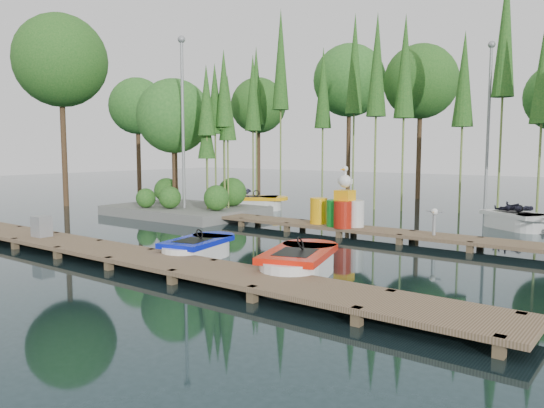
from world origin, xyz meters
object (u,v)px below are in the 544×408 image
Objects in this scene: boat_blue at (198,250)px; drum_cluster at (345,209)px; boat_yellow_far at (254,203)px; boat_red at (299,264)px; yellow_barrel at (319,211)px; island at (184,140)px; utility_cabinet at (42,226)px.

drum_cluster is at bearing 65.47° from boat_blue.
boat_yellow_far reaches higher than boat_blue.
boat_yellow_far is (-8.84, 9.32, 0.04)m from boat_red.
yellow_barrel is 1.09m from drum_cluster.
boat_blue is 3.04× the size of yellow_barrel.
island reaches higher than boat_red.
island is 9.92m from boat_blue.
boat_yellow_far reaches higher than utility_cabinet.
utility_cabinet is (-4.77, -1.50, 0.36)m from boat_blue.
boat_yellow_far is (-5.74, 9.33, 0.07)m from boat_blue.
yellow_barrel is 0.44× the size of drum_cluster.
yellow_barrel reaches higher than utility_cabinet.
boat_blue is at bearing -102.97° from drum_cluster.
boat_blue is (7.08, -6.30, -2.94)m from island.
drum_cluster reaches higher than boat_red.
boat_yellow_far is (1.35, 3.03, -2.87)m from island.
yellow_barrel is at bearing 171.88° from drum_cluster.
utility_cabinet is (-7.87, -1.50, 0.32)m from boat_red.
boat_blue is at bearing -68.60° from boat_yellow_far.
yellow_barrel is (4.93, 7.00, 0.14)m from utility_cabinet.
yellow_barrel is (5.90, -3.82, 0.42)m from boat_yellow_far.
boat_yellow_far reaches higher than boat_red.
boat_yellow_far is at bearing 150.28° from drum_cluster.
boat_blue is at bearing -41.64° from island.
drum_cluster is (1.07, -0.15, 0.14)m from yellow_barrel.
drum_cluster is (-1.88, 5.35, 0.60)m from boat_red.
boat_yellow_far is at bearing 66.08° from island.
boat_blue is 5.01m from utility_cabinet.
boat_yellow_far is at bearing 95.12° from utility_cabinet.
yellow_barrel is at bearing 100.78° from boat_red.
boat_yellow_far is at bearing 116.11° from boat_red.
boat_blue is 4.47× the size of utility_cabinet.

